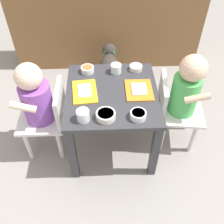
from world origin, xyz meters
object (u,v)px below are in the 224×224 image
seated_child_left (38,100)px  water_cup_right (116,69)px  water_cup_left (83,116)px  veggie_bowl_near (87,69)px  seated_child_right (184,92)px  veggie_bowl_far (138,115)px  cereal_bowl_right_side (136,67)px  cereal_bowl_left_side (106,115)px  dog (109,67)px  food_tray_right (139,90)px  food_tray_left (85,91)px  dining_table (112,103)px

seated_child_left → water_cup_right: 0.51m
water_cup_left → veggie_bowl_near: 0.41m
seated_child_right → water_cup_left: (-0.59, -0.23, 0.06)m
seated_child_right → veggie_bowl_far: 0.38m
seated_child_left → cereal_bowl_right_side: 0.63m
cereal_bowl_left_side → dog: bearing=86.9°
seated_child_left → seated_child_right: bearing=1.8°
dog → food_tray_right: size_ratio=2.43×
seated_child_left → seated_child_right: size_ratio=0.99×
dog → veggie_bowl_far: veggie_bowl_far is taller
seated_child_left → dog: seated_child_left is taller
cereal_bowl_right_side → dog: bearing=112.1°
seated_child_left → dog: 0.78m
food_tray_left → veggie_bowl_near: 0.19m
water_cup_right → cereal_bowl_left_side: 0.40m
veggie_bowl_near → veggie_bowl_far: size_ratio=0.96×
food_tray_left → cereal_bowl_left_side: bearing=-60.9°
veggie_bowl_far → seated_child_right: bearing=36.6°
dining_table → seated_child_right: bearing=2.6°
veggie_bowl_far → dog: bearing=98.8°
water_cup_left → veggie_bowl_far: 0.28m
veggie_bowl_far → food_tray_left: bearing=143.0°
veggie_bowl_near → veggie_bowl_far: bearing=-56.3°
seated_child_right → cereal_bowl_right_side: bearing=144.3°
dog → water_cup_left: size_ratio=6.80×
food_tray_left → water_cup_left: water_cup_left is taller
cereal_bowl_left_side → veggie_bowl_near: bearing=104.5°
food_tray_right → veggie_bowl_far: (-0.03, -0.21, 0.01)m
seated_child_right → cereal_bowl_right_side: (-0.27, 0.19, 0.05)m
water_cup_left → water_cup_right: bearing=64.6°
food_tray_left → cereal_bowl_right_side: bearing=32.6°
veggie_bowl_near → seated_child_right: bearing=-17.7°
water_cup_right → veggie_bowl_near: bearing=176.3°
dining_table → water_cup_left: size_ratio=8.30×
dining_table → veggie_bowl_near: size_ratio=6.90×
dog → cereal_bowl_left_side: bearing=-93.1°
seated_child_right → cereal_bowl_right_side: seated_child_right is taller
dog → water_cup_left: water_cup_left is taller
dining_table → water_cup_left: water_cup_left is taller
dining_table → veggie_bowl_far: size_ratio=6.59×
water_cup_left → dining_table: bearing=53.0°
food_tray_left → dog: bearing=74.9°
food_tray_right → dining_table: bearing=-176.5°
veggie_bowl_far → cereal_bowl_right_side: (0.03, 0.42, -0.00)m
dining_table → dog: (0.00, 0.60, -0.17)m
veggie_bowl_far → cereal_bowl_left_side: size_ratio=0.83×
dining_table → water_cup_right: water_cup_right is taller
food_tray_left → water_cup_left: bearing=-89.9°
water_cup_right → veggie_bowl_near: (-0.18, 0.01, -0.00)m
food_tray_right → veggie_bowl_far: 0.22m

